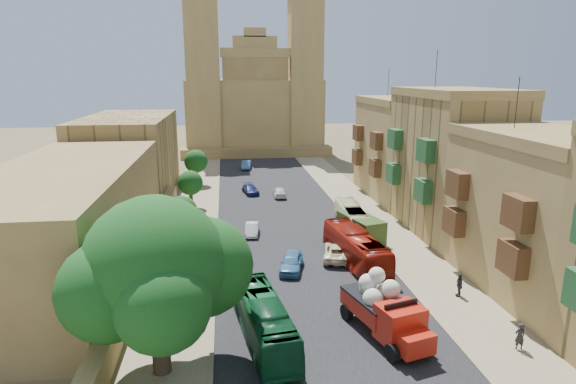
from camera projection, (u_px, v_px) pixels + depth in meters
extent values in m
cube|color=black|center=(283.00, 219.00, 51.32)|extent=(14.00, 140.00, 0.01)
cube|color=#837556|center=(369.00, 216.00, 52.53)|extent=(5.00, 140.00, 0.01)
cube|color=#837556|center=(193.00, 223.00, 50.12)|extent=(5.00, 140.00, 0.01)
cube|color=#837556|center=(347.00, 217.00, 52.20)|extent=(0.25, 140.00, 0.12)
cube|color=#837556|center=(217.00, 222.00, 50.42)|extent=(0.25, 140.00, 0.12)
cube|color=olive|center=(541.00, 218.00, 33.81)|extent=(8.00, 14.00, 10.50)
cube|color=olive|center=(552.00, 138.00, 32.46)|extent=(8.20, 14.00, 0.80)
cylinder|color=black|center=(517.00, 103.00, 34.51)|extent=(0.06, 0.06, 3.60)
cube|color=#4E301A|center=(512.00, 258.00, 29.77)|extent=(0.90, 2.20, 2.00)
cube|color=#4E301A|center=(454.00, 221.00, 37.32)|extent=(0.90, 2.20, 2.00)
cube|color=#4E301A|center=(518.00, 213.00, 29.07)|extent=(0.90, 2.20, 2.00)
cube|color=#4E301A|center=(457.00, 184.00, 36.62)|extent=(0.90, 2.20, 2.00)
cube|color=olive|center=(451.00, 165.00, 46.99)|extent=(8.00, 14.00, 13.00)
cube|color=olive|center=(457.00, 93.00, 45.35)|extent=(8.20, 14.00, 0.80)
cylinder|color=black|center=(436.00, 69.00, 47.39)|extent=(0.06, 0.06, 3.60)
cube|color=#20522A|center=(423.00, 191.00, 43.02)|extent=(0.90, 2.20, 2.00)
cube|color=#20522A|center=(393.00, 173.00, 50.57)|extent=(0.90, 2.20, 2.00)
cube|color=#20522A|center=(426.00, 150.00, 42.16)|extent=(0.90, 2.20, 2.00)
cube|color=#20522A|center=(395.00, 139.00, 49.71)|extent=(0.90, 2.20, 2.00)
cube|color=olive|center=(400.00, 150.00, 60.65)|extent=(8.00, 14.00, 11.50)
cube|color=olive|center=(403.00, 101.00, 59.19)|extent=(8.20, 14.00, 0.80)
cylinder|color=black|center=(388.00, 82.00, 61.23)|extent=(0.06, 0.06, 3.60)
cube|color=#4E301A|center=(375.00, 168.00, 56.64)|extent=(0.90, 2.20, 2.00)
cube|color=#4E301A|center=(357.00, 157.00, 64.19)|extent=(0.90, 2.20, 2.00)
cube|color=#4E301A|center=(376.00, 141.00, 55.87)|extent=(0.90, 2.20, 2.00)
cube|color=#4E301A|center=(358.00, 133.00, 63.42)|extent=(0.90, 2.20, 2.00)
cube|color=olive|center=(148.00, 250.00, 39.90)|extent=(1.00, 40.00, 1.80)
cube|color=olive|center=(67.00, 222.00, 36.49)|extent=(10.00, 28.00, 8.40)
cube|color=olive|center=(130.00, 156.00, 61.34)|extent=(10.00, 22.00, 10.00)
cube|color=olive|center=(253.00, 115.00, 98.77)|extent=(26.00, 20.00, 14.00)
cube|color=olive|center=(257.00, 152.00, 90.11)|extent=(28.00, 4.00, 1.80)
cube|color=olive|center=(256.00, 102.00, 89.58)|extent=(12.00, 2.00, 16.00)
cube|color=olive|center=(255.00, 53.00, 87.46)|extent=(12.60, 2.40, 1.60)
cube|color=olive|center=(255.00, 43.00, 87.06)|extent=(8.00, 2.00, 2.40)
cube|color=olive|center=(255.00, 33.00, 86.63)|extent=(4.00, 2.00, 1.60)
cube|color=olive|center=(203.00, 78.00, 88.56)|extent=(6.00, 6.00, 29.00)
cube|color=olive|center=(305.00, 77.00, 90.96)|extent=(6.00, 6.00, 29.00)
cylinder|color=#392A1C|center=(161.00, 341.00, 24.66)|extent=(0.94, 0.94, 3.59)
sphere|color=#0F3A13|center=(155.00, 267.00, 23.69)|extent=(7.17, 7.17, 7.17)
sphere|color=#0F3A13|center=(203.00, 266.00, 25.20)|extent=(5.28, 5.28, 5.28)
sphere|color=#0F3A13|center=(109.00, 291.00, 22.79)|extent=(4.91, 4.91, 4.91)
sphere|color=#0F3A13|center=(163.00, 305.00, 21.81)|extent=(4.53, 4.53, 4.53)
sphere|color=#0F3A13|center=(140.00, 239.00, 25.38)|extent=(4.15, 4.15, 4.15)
cylinder|color=#392A1C|center=(168.00, 286.00, 32.44)|extent=(0.44, 0.44, 2.39)
sphere|color=#0F3A13|center=(166.00, 252.00, 31.87)|extent=(3.47, 3.47, 3.47)
cylinder|color=#392A1C|center=(183.00, 232.00, 44.05)|extent=(0.44, 0.44, 1.98)
sphere|color=#0F3A13|center=(182.00, 211.00, 43.57)|extent=(2.88, 2.88, 2.88)
cylinder|color=#392A1C|center=(191.00, 200.00, 55.60)|extent=(0.44, 0.44, 1.97)
sphere|color=#0F3A13|center=(190.00, 183.00, 55.13)|extent=(2.86, 2.86, 2.86)
cylinder|color=#392A1C|center=(197.00, 177.00, 67.13)|extent=(0.44, 0.44, 2.23)
sphere|color=#0F3A13|center=(196.00, 161.00, 66.59)|extent=(3.24, 3.24, 3.24)
cube|color=red|center=(374.00, 305.00, 29.27)|extent=(3.48, 4.59, 1.02)
cube|color=black|center=(375.00, 296.00, 29.14)|extent=(3.54, 4.66, 0.14)
cube|color=red|center=(400.00, 323.00, 26.91)|extent=(2.80, 2.48, 2.04)
cube|color=red|center=(414.00, 343.00, 25.80)|extent=(2.21, 1.82, 1.13)
cube|color=black|center=(401.00, 310.00, 26.72)|extent=(2.11, 0.67, 1.02)
cylinder|color=black|center=(393.00, 353.00, 25.82)|extent=(0.65, 1.09, 1.02)
cylinder|color=black|center=(427.00, 344.00, 26.67)|extent=(0.65, 1.09, 1.02)
cylinder|color=black|center=(347.00, 312.00, 30.28)|extent=(0.65, 1.09, 1.02)
cylinder|color=black|center=(377.00, 306.00, 31.13)|extent=(0.65, 1.09, 1.02)
sphere|color=beige|center=(373.00, 298.00, 28.25)|extent=(1.25, 1.25, 1.25)
sphere|color=beige|center=(386.00, 293.00, 28.98)|extent=(1.25, 1.25, 1.25)
sphere|color=beige|center=(369.00, 288.00, 29.68)|extent=(1.25, 1.25, 1.25)
sphere|color=beige|center=(368.00, 283.00, 28.85)|extent=(1.13, 1.13, 1.13)
sphere|color=beige|center=(391.00, 289.00, 28.17)|extent=(1.13, 1.13, 1.13)
sphere|color=beige|center=(377.00, 275.00, 28.70)|extent=(1.02, 1.02, 1.02)
cube|color=#344D1D|center=(361.00, 227.00, 45.14)|extent=(3.66, 5.71, 2.18)
cylinder|color=black|center=(361.00, 242.00, 43.26)|extent=(0.57, 0.93, 0.87)
cylinder|color=black|center=(381.00, 239.00, 44.06)|extent=(0.57, 0.93, 0.87)
cylinder|color=black|center=(341.00, 230.00, 46.53)|extent=(0.57, 0.93, 0.87)
cylinder|color=black|center=(360.00, 227.00, 47.33)|extent=(0.57, 0.93, 0.87)
imported|color=#0F4925|center=(264.00, 320.00, 27.74)|extent=(3.43, 9.47, 2.58)
imported|color=maroon|center=(356.00, 248.00, 39.08)|extent=(3.47, 10.03, 2.74)
imported|color=#FFFAB9|center=(351.00, 216.00, 48.44)|extent=(2.49, 8.63, 2.38)
imported|color=teal|center=(291.00, 262.00, 37.83)|extent=(2.62, 4.33, 1.38)
imported|color=silver|center=(252.00, 229.00, 46.32)|extent=(1.54, 3.55, 1.14)
imported|color=beige|center=(337.00, 251.00, 40.26)|extent=(3.22, 5.06, 1.30)
imported|color=navy|center=(250.00, 190.00, 62.19)|extent=(2.35, 4.22, 1.16)
imported|color=silver|center=(279.00, 192.00, 60.67)|extent=(1.55, 3.76, 1.27)
imported|color=#3E6AA5|center=(246.00, 165.00, 78.49)|extent=(1.86, 4.19, 1.34)
imported|color=black|center=(520.00, 336.00, 26.94)|extent=(0.60, 0.41, 1.60)
imported|color=#2E2F32|center=(459.00, 285.00, 33.40)|extent=(0.55, 1.04, 1.69)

